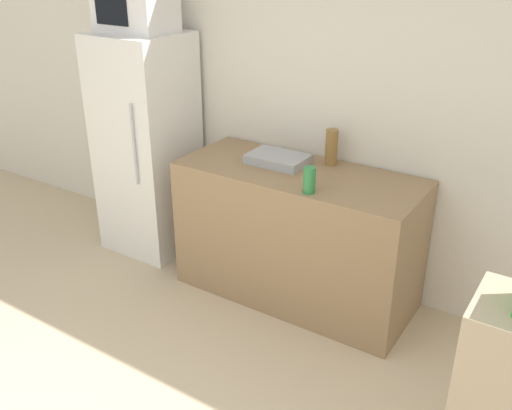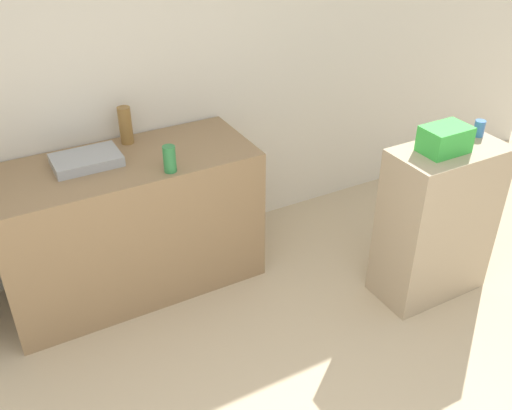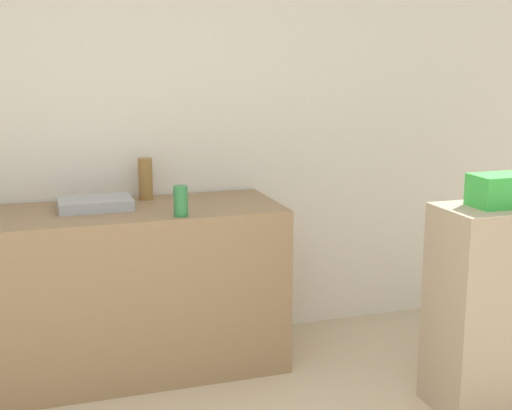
% 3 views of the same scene
% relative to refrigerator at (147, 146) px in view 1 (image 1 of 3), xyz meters
% --- Properties ---
extents(wall_back, '(8.00, 0.06, 2.60)m').
position_rel_refrigerator_xyz_m(wall_back, '(1.39, 0.36, 0.46)').
color(wall_back, silver).
rests_on(wall_back, ground_plane).
extents(refrigerator, '(0.64, 0.61, 1.69)m').
position_rel_refrigerator_xyz_m(refrigerator, '(0.00, 0.00, 0.00)').
color(refrigerator, white).
rests_on(refrigerator, ground_plane).
extents(microwave, '(0.53, 0.35, 0.32)m').
position_rel_refrigerator_xyz_m(microwave, '(-0.00, -0.00, 1.00)').
color(microwave, white).
rests_on(microwave, refrigerator).
extents(counter, '(1.60, 0.67, 0.92)m').
position_rel_refrigerator_xyz_m(counter, '(1.33, -0.01, -0.38)').
color(counter, '#937551').
rests_on(counter, ground_plane).
extents(sink_basin, '(0.39, 0.26, 0.06)m').
position_rel_refrigerator_xyz_m(sink_basin, '(1.14, 0.04, 0.11)').
color(sink_basin, '#9EA3A8').
rests_on(sink_basin, counter).
extents(bottle_tall, '(0.08, 0.08, 0.24)m').
position_rel_refrigerator_xyz_m(bottle_tall, '(1.45, 0.21, 0.20)').
color(bottle_tall, olive).
rests_on(bottle_tall, counter).
extents(bottle_short, '(0.07, 0.07, 0.16)m').
position_rel_refrigerator_xyz_m(bottle_short, '(1.54, -0.27, 0.16)').
color(bottle_short, '#2D7F42').
rests_on(bottle_short, counter).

